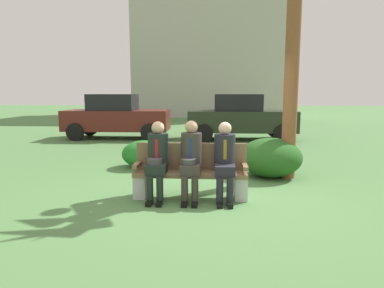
# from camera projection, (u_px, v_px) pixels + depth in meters

# --- Properties ---
(ground_plane) EXTENTS (80.00, 80.00, 0.00)m
(ground_plane) POSITION_uv_depth(u_px,v_px,m) (208.00, 196.00, 5.77)
(ground_plane) COLOR #4F7C44
(park_bench) EXTENTS (1.87, 0.44, 0.90)m
(park_bench) POSITION_uv_depth(u_px,v_px,m) (191.00, 172.00, 5.68)
(park_bench) COLOR brown
(park_bench) RESTS_ON ground
(seated_man_left) EXTENTS (0.34, 0.72, 1.28)m
(seated_man_left) POSITION_uv_depth(u_px,v_px,m) (157.00, 156.00, 5.54)
(seated_man_left) COLOR #1E2823
(seated_man_left) RESTS_ON ground
(seated_man_middle) EXTENTS (0.34, 0.72, 1.29)m
(seated_man_middle) POSITION_uv_depth(u_px,v_px,m) (191.00, 156.00, 5.51)
(seated_man_middle) COLOR #38332D
(seated_man_middle) RESTS_ON ground
(seated_man_right) EXTENTS (0.34, 0.72, 1.27)m
(seated_man_right) POSITION_uv_depth(u_px,v_px,m) (225.00, 157.00, 5.48)
(seated_man_right) COLOR #23232D
(seated_man_right) RESTS_ON ground
(shrub_near_bench) EXTENTS (1.30, 1.19, 0.81)m
(shrub_near_bench) POSITION_uv_depth(u_px,v_px,m) (270.00, 157.00, 7.06)
(shrub_near_bench) COLOR #25581F
(shrub_near_bench) RESTS_ON ground
(shrub_mid_lawn) EXTENTS (1.01, 0.92, 0.63)m
(shrub_mid_lawn) POSITION_uv_depth(u_px,v_px,m) (143.00, 154.00, 7.98)
(shrub_mid_lawn) COLOR #217326
(shrub_mid_lawn) RESTS_ON ground
(parked_car_near) EXTENTS (3.92, 1.75, 1.68)m
(parked_car_near) POSITION_uv_depth(u_px,v_px,m) (117.00, 116.00, 12.94)
(parked_car_near) COLOR #591E19
(parked_car_near) RESTS_ON ground
(parked_car_far) EXTENTS (3.90, 1.71, 1.68)m
(parked_car_far) POSITION_uv_depth(u_px,v_px,m) (241.00, 117.00, 12.56)
(parked_car_far) COLOR #232D1E
(parked_car_far) RESTS_ON ground
(building_backdrop) EXTENTS (10.98, 7.60, 10.68)m
(building_backdrop) POSITION_uv_depth(u_px,v_px,m) (208.00, 45.00, 26.02)
(building_backdrop) COLOR #B1ADA4
(building_backdrop) RESTS_ON ground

